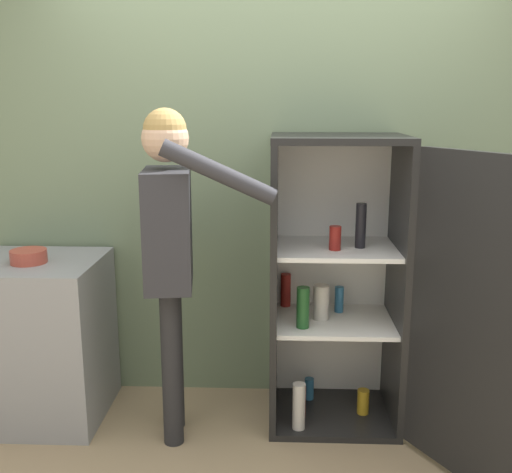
{
  "coord_description": "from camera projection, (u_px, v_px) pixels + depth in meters",
  "views": [
    {
      "loc": [
        0.03,
        -2.47,
        1.75
      ],
      "look_at": [
        -0.1,
        0.64,
        1.04
      ],
      "focal_mm": 42.0,
      "sensor_mm": 36.0,
      "label": 1
    }
  ],
  "objects": [
    {
      "name": "counter",
      "position": [
        40.0,
        339.0,
        3.34
      ],
      "size": [
        0.7,
        0.65,
        0.91
      ],
      "color": "gray",
      "rests_on": "ground_plane"
    },
    {
      "name": "wall_back",
      "position": [
        275.0,
        185.0,
        3.47
      ],
      "size": [
        7.0,
        0.06,
        2.55
      ],
      "color": "gray",
      "rests_on": "ground_plane"
    },
    {
      "name": "person",
      "position": [
        170.0,
        232.0,
        2.98
      ],
      "size": [
        0.69,
        0.53,
        1.72
      ],
      "color": "#262628",
      "rests_on": "ground_plane"
    },
    {
      "name": "bowl",
      "position": [
        29.0,
        256.0,
        3.18
      ],
      "size": [
        0.19,
        0.19,
        0.07
      ],
      "color": "#B24738",
      "rests_on": "counter"
    },
    {
      "name": "refrigerator",
      "position": [
        361.0,
        290.0,
        3.14
      ],
      "size": [
        1.1,
        1.17,
        1.58
      ],
      "color": "black",
      "rests_on": "ground_plane"
    }
  ]
}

